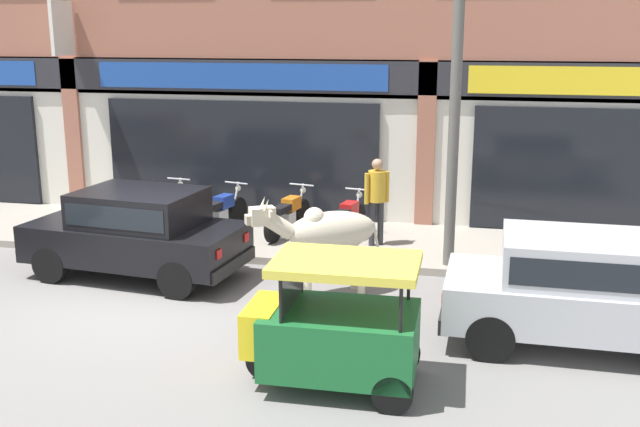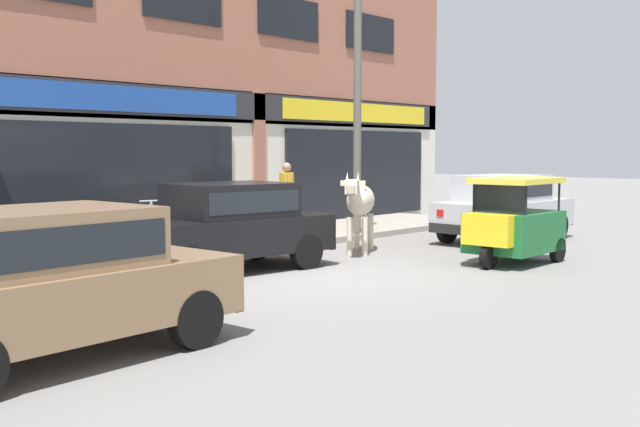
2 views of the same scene
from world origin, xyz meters
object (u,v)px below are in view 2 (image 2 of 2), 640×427
Objects in this scene: motorcycle_2 at (214,222)px; utility_pole at (357,110)px; motorcycle_1 at (164,227)px; motorcycle_3 at (262,219)px; car_1 at (504,204)px; car_2 at (48,276)px; auto_rickshaw at (512,227)px; car_0 at (227,222)px; cow at (360,201)px; pedestrian at (287,190)px; motorcycle_0 at (104,231)px.

motorcycle_2 is 4.12m from utility_pole.
utility_pole is (4.45, -1.18, 2.38)m from motorcycle_1.
motorcycle_2 and motorcycle_3 have the same top height.
car_2 is at bearing -172.69° from car_1.
auto_rickshaw is (-2.88, -1.75, -0.15)m from car_1.
car_0 is 1.87× the size of auto_rickshaw.
cow reaches higher than car_1.
utility_pole is at bearing -22.31° from motorcycle_2.
car_0 is 3.89m from motorcycle_3.
cow reaches higher than motorcycle_2.
car_0 is 4.26m from pedestrian.
auto_rickshaw is 1.11× the size of motorcycle_3.
motorcycle_3 is at bearing 134.53° from car_1.
cow is 3.85m from motorcycle_1.
motorcycle_1 is at bearing 134.23° from cow.
motorcycle_2 is at bearing 109.45° from auto_rickshaw.
auto_rickshaw is 1.25× the size of pedestrian.
car_0 is 2.10× the size of motorcycle_1.
pedestrian is (8.27, 5.07, 0.30)m from car_2.
pedestrian is at bearing 31.51° from car_0.
car_1 is 0.99× the size of car_2.
car_0 reaches higher than motorcycle_2.
motorcycle_3 is (3.74, -0.23, 0.00)m from motorcycle_0.
utility_pole reaches higher than car_1.
motorcycle_0 and motorcycle_1 have the same top height.
auto_rickshaw is at bearing -81.26° from motorcycle_3.
auto_rickshaw is 5.10m from utility_pole.
utility_pole reaches higher than motorcycle_3.
motorcycle_3 is 3.25m from utility_pole.
motorcycle_2 is 1.12× the size of pedestrian.
motorcycle_1 is (5.17, 5.35, -0.30)m from car_2.
motorcycle_0 is at bearing 143.59° from cow.
motorcycle_1 is at bearing 120.85° from auto_rickshaw.
cow is 8.26m from car_2.
cow is at bearing 162.12° from car_1.
cow reaches higher than auto_rickshaw.
motorcycle_2 is 1.19m from motorcycle_3.
motorcycle_0 is 1.01× the size of motorcycle_2.
utility_pole is (1.94, -1.08, 2.38)m from motorcycle_3.
car_2 is 2.05× the size of motorcycle_2.
car_1 is 1.82× the size of auto_rickshaw.
motorcycle_0 is 1.02× the size of motorcycle_1.
motorcycle_3 is at bearing 150.81° from utility_pole.
car_2 is 9.70m from pedestrian.
car_0 is 1.02× the size of car_2.
auto_rickshaw is (8.54, -0.28, -0.15)m from car_2.
motorcycle_2 is 0.32× the size of utility_pole.
car_1 is 3.37m from auto_rickshaw.
motorcycle_2 is 1.89m from pedestrian.
auto_rickshaw is at bearing -148.75° from car_1.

